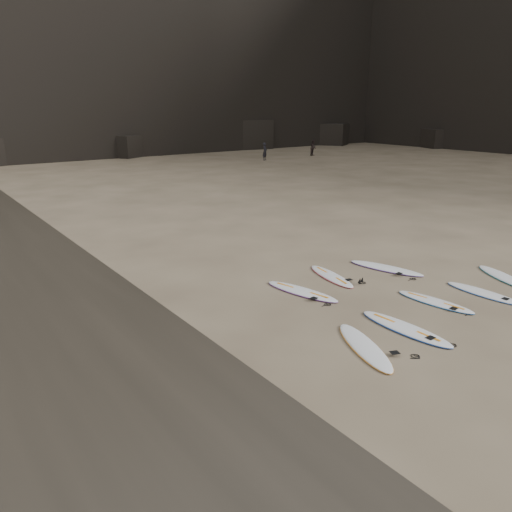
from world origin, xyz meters
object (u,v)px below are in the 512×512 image
Objects in this scene: surfboard_0 at (365,346)px; surfboard_3 at (484,293)px; surfboard_2 at (435,302)px; person_a at (265,152)px; surfboard_4 at (504,277)px; surfboard_7 at (386,268)px; surfboard_5 at (302,291)px; surfboard_6 at (331,276)px; surfboard_1 at (405,328)px; person_b at (313,148)px.

surfboard_0 is 5.65m from surfboard_3.
surfboard_2 is 38.46m from person_a.
surfboard_0 is 7.61m from surfboard_4.
surfboard_5 is at bearing 164.31° from surfboard_7.
surfboard_3 and surfboard_6 have the same top height.
surfboard_0 is 0.95× the size of surfboard_7.
surfboard_4 is 1.03× the size of surfboard_6.
surfboard_6 reaches higher than surfboard_2.
surfboard_5 reaches higher than surfboard_0.
surfboard_4 is 7.05m from surfboard_5.
surfboard_4 is 36.81m from person_a.
surfboard_6 is (-2.71, 3.90, 0.00)m from surfboard_3.
surfboard_7 reaches higher than surfboard_2.
person_a is at bearing 90.45° from surfboard_4.
surfboard_0 is 41.08m from person_a.
surfboard_7 is at bearing 57.90° from surfboard_0.
surfboard_1 is at bearing 24.98° from surfboard_0.
person_a is (22.71, 34.22, 0.84)m from surfboard_0.
surfboard_5 is (-6.38, 2.99, 0.00)m from surfboard_4.
surfboard_0 is at bearing -152.69° from person_a.
surfboard_6 is 35.98m from person_a.
surfboard_1 reaches higher than surfboard_4.
surfboard_3 is (4.02, 0.20, -0.01)m from surfboard_1.
surfboard_5 is 1.07× the size of surfboard_6.
surfboard_4 reaches higher than surfboard_6.
person_b reaches higher than surfboard_6.
surfboard_2 is 0.97× the size of surfboard_3.
surfboard_3 is 4.74m from surfboard_6.
person_a is at bearing 62.66° from surfboard_3.
surfboard_1 is 1.12× the size of surfboard_6.
surfboard_5 is 1.49× the size of person_a.
surfboard_3 is 5.61m from surfboard_5.
surfboard_2 is 0.91× the size of surfboard_5.
surfboard_4 is at bearing -143.40° from person_a.
surfboard_2 is at bearing -151.76° from person_b.
surfboard_0 is at bearing -177.93° from surfboard_3.
surfboard_2 is 0.97× the size of surfboard_6.
surfboard_1 is 1.56× the size of person_a.
person_a reaches higher than person_b.
person_a reaches higher than surfboard_3.
surfboard_5 is at bearing 179.61° from surfboard_4.
surfboard_6 is (1.75, 0.49, -0.00)m from surfboard_5.
person_b is (28.76, 31.17, 0.83)m from surfboard_5.
surfboard_5 reaches higher than surfboard_4.
person_a reaches higher than surfboard_1.
surfboard_5 is (1.20, 3.67, 0.00)m from surfboard_0.
person_a reaches higher than surfboard_0.
person_b is (24.31, 34.58, 0.83)m from surfboard_3.
surfboard_4 is at bearing -65.63° from surfboard_7.
surfboard_0 is 1.09× the size of surfboard_2.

